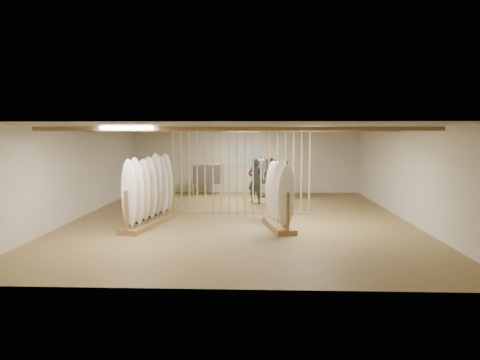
{
  "coord_description": "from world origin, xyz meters",
  "views": [
    {
      "loc": [
        0.5,
        -12.92,
        2.6
      ],
      "look_at": [
        0.0,
        0.0,
        1.2
      ],
      "focal_mm": 32.0,
      "sensor_mm": 36.0,
      "label": 1
    }
  ],
  "objects_px": {
    "clothing_rack_a": "(208,175)",
    "shopper_a": "(256,178)",
    "rack_right": "(279,205)",
    "clothing_rack_b": "(271,172)",
    "rack_left": "(150,202)",
    "shopper_b": "(270,175)"
  },
  "relations": [
    {
      "from": "rack_left",
      "to": "shopper_b",
      "type": "distance_m",
      "value": 6.28
    },
    {
      "from": "rack_right",
      "to": "clothing_rack_a",
      "type": "relative_size",
      "value": 1.48
    },
    {
      "from": "rack_left",
      "to": "rack_right",
      "type": "height_order",
      "value": "rack_left"
    },
    {
      "from": "clothing_rack_a",
      "to": "shopper_a",
      "type": "distance_m",
      "value": 2.79
    },
    {
      "from": "shopper_b",
      "to": "shopper_a",
      "type": "bearing_deg",
      "value": -77.57
    },
    {
      "from": "rack_right",
      "to": "clothing_rack_a",
      "type": "height_order",
      "value": "rack_right"
    },
    {
      "from": "shopper_a",
      "to": "rack_right",
      "type": "bearing_deg",
      "value": 123.17
    },
    {
      "from": "rack_left",
      "to": "shopper_b",
      "type": "bearing_deg",
      "value": 66.18
    },
    {
      "from": "rack_left",
      "to": "shopper_b",
      "type": "xyz_separation_m",
      "value": [
        3.59,
        5.15,
        0.27
      ]
    },
    {
      "from": "rack_right",
      "to": "shopper_a",
      "type": "distance_m",
      "value": 4.32
    },
    {
      "from": "clothing_rack_a",
      "to": "shopper_a",
      "type": "xyz_separation_m",
      "value": [
        2.03,
        -1.92,
        0.07
      ]
    },
    {
      "from": "clothing_rack_a",
      "to": "rack_right",
      "type": "bearing_deg",
      "value": -82.01
    },
    {
      "from": "clothing_rack_a",
      "to": "shopper_b",
      "type": "xyz_separation_m",
      "value": [
        2.6,
        -0.78,
        0.05
      ]
    },
    {
      "from": "rack_right",
      "to": "clothing_rack_b",
      "type": "xyz_separation_m",
      "value": [
        -0.04,
        5.67,
        0.4
      ]
    },
    {
      "from": "clothing_rack_b",
      "to": "rack_left",
      "type": "bearing_deg",
      "value": -118.19
    },
    {
      "from": "rack_left",
      "to": "rack_right",
      "type": "distance_m",
      "value": 3.68
    },
    {
      "from": "clothing_rack_a",
      "to": "clothing_rack_b",
      "type": "xyz_separation_m",
      "value": [
        2.64,
        -0.51,
        0.15
      ]
    },
    {
      "from": "clothing_rack_b",
      "to": "shopper_b",
      "type": "bearing_deg",
      "value": -93.16
    },
    {
      "from": "clothing_rack_a",
      "to": "clothing_rack_b",
      "type": "height_order",
      "value": "clothing_rack_b"
    },
    {
      "from": "clothing_rack_a",
      "to": "rack_left",
      "type": "bearing_deg",
      "value": -114.91
    },
    {
      "from": "shopper_b",
      "to": "rack_left",
      "type": "bearing_deg",
      "value": -85.75
    },
    {
      "from": "rack_left",
      "to": "shopper_a",
      "type": "relative_size",
      "value": 1.48
    }
  ]
}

